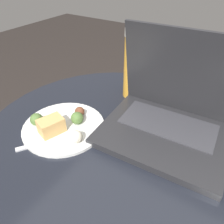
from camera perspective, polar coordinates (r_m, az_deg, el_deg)
table at (r=0.72m, az=0.84°, el=-15.19°), size 0.75×0.75×0.58m
laptop at (r=0.60m, az=14.81°, el=-0.58°), size 0.34×0.27×0.26m
beer_glass at (r=0.71m, az=5.69°, el=12.35°), size 0.06×0.06×0.23m
snack_plate at (r=0.62m, az=-12.87°, el=-3.46°), size 0.23×0.23×0.05m
fork at (r=0.60m, az=-14.83°, el=-6.99°), size 0.11×0.15×0.00m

